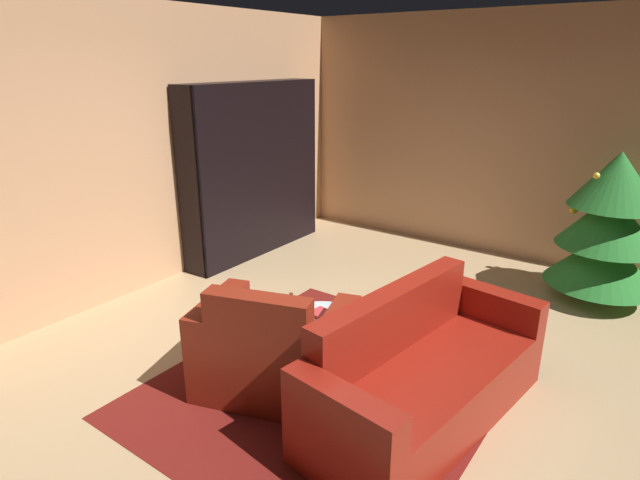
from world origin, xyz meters
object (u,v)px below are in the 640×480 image
at_px(book_stack_on_table, 323,318).
at_px(coffee_table, 322,330).
at_px(couch_red, 422,377).
at_px(bookshelf_unit, 262,168).
at_px(armchair_red, 274,353).
at_px(decorated_tree, 609,226).
at_px(bottle_on_table, 292,312).

bearing_deg(book_stack_on_table, coffee_table, -64.88).
height_order(couch_red, book_stack_on_table, couch_red).
xyz_separation_m(bookshelf_unit, book_stack_on_table, (2.20, -1.84, -0.55)).
bearing_deg(armchair_red, couch_red, 21.07).
bearing_deg(decorated_tree, bottle_on_table, -120.13).
bearing_deg(couch_red, bookshelf_unit, 148.34).
distance_m(book_stack_on_table, decorated_tree, 3.01).
height_order(armchair_red, book_stack_on_table, armchair_red).
relative_size(bottle_on_table, decorated_tree, 0.17).
relative_size(bookshelf_unit, bottle_on_table, 8.08).
bearing_deg(coffee_table, bottle_on_table, -148.89).
height_order(bookshelf_unit, armchair_red, bookshelf_unit).
distance_m(armchair_red, bottle_on_table, 0.32).
bearing_deg(book_stack_on_table, couch_red, -0.88).
distance_m(coffee_table, decorated_tree, 3.05).
bearing_deg(armchair_red, decorated_tree, 62.05).
distance_m(armchair_red, decorated_tree, 3.43).
bearing_deg(armchair_red, bookshelf_unit, 132.81).
relative_size(book_stack_on_table, decorated_tree, 0.15).
bearing_deg(coffee_table, bookshelf_unit, 139.75).
bearing_deg(couch_red, book_stack_on_table, 179.12).
distance_m(bookshelf_unit, couch_red, 3.60).
height_order(armchair_red, decorated_tree, decorated_tree).
bearing_deg(bookshelf_unit, armchair_red, -47.19).
relative_size(couch_red, bottle_on_table, 7.83).
relative_size(couch_red, book_stack_on_table, 8.82).
bearing_deg(book_stack_on_table, bottle_on_table, -137.45).
relative_size(bookshelf_unit, decorated_tree, 1.37).
distance_m(bookshelf_unit, bottle_on_table, 2.89).
bearing_deg(decorated_tree, coffee_table, -118.13).
xyz_separation_m(armchair_red, book_stack_on_table, (0.15, 0.38, 0.16)).
relative_size(bookshelf_unit, armchair_red, 1.65).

